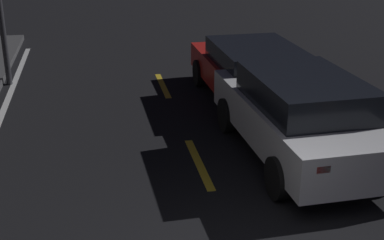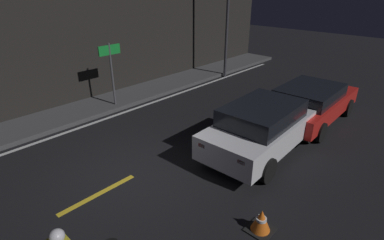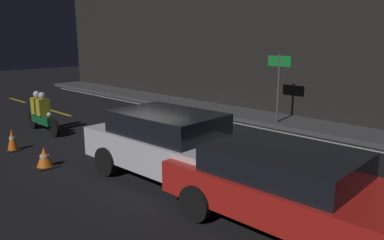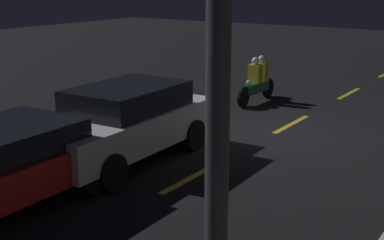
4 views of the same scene
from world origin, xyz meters
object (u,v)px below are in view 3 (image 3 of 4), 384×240
(taxi_red, at_px, (292,186))
(sedan_white, at_px, (173,144))
(traffic_cone_near, at_px, (12,140))
(shop_sign, at_px, (279,75))
(motorcycle, at_px, (41,113))
(traffic_cone_mid, at_px, (45,158))

(taxi_red, bearing_deg, sedan_white, 176.91)
(traffic_cone_near, xyz_separation_m, shop_sign, (3.72, 7.71, 1.54))
(sedan_white, bearing_deg, taxi_red, -3.98)
(motorcycle, height_order, shop_sign, shop_sign)
(sedan_white, xyz_separation_m, traffic_cone_mid, (-2.81, -1.68, -0.56))
(sedan_white, relative_size, traffic_cone_near, 7.02)
(motorcycle, distance_m, traffic_cone_near, 2.12)
(traffic_cone_mid, bearing_deg, taxi_red, 15.20)
(motorcycle, height_order, traffic_cone_near, motorcycle)
(motorcycle, relative_size, traffic_cone_near, 3.45)
(sedan_white, height_order, taxi_red, sedan_white)
(traffic_cone_mid, height_order, shop_sign, shop_sign)
(taxi_red, distance_m, traffic_cone_near, 7.96)
(taxi_red, bearing_deg, shop_sign, 122.51)
(sedan_white, height_order, shop_sign, shop_sign)
(sedan_white, bearing_deg, shop_sign, 98.09)
(taxi_red, relative_size, traffic_cone_mid, 8.63)
(sedan_white, bearing_deg, traffic_cone_mid, -151.17)
(sedan_white, distance_m, shop_sign, 6.20)
(traffic_cone_mid, bearing_deg, shop_sign, 77.31)
(shop_sign, bearing_deg, motorcycle, -129.80)
(sedan_white, distance_m, motorcycle, 6.25)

